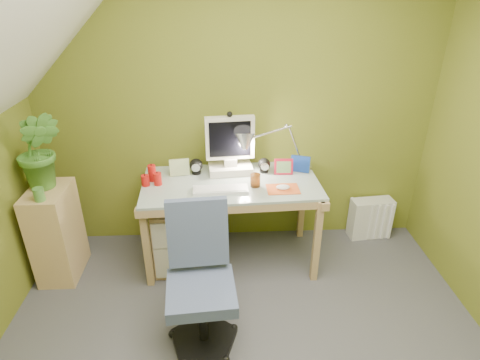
{
  "coord_description": "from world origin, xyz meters",
  "views": [
    {
      "loc": [
        -0.12,
        -1.5,
        2.12
      ],
      "look_at": [
        0.0,
        1.0,
        0.85
      ],
      "focal_mm": 30.0,
      "sensor_mm": 36.0,
      "label": 1
    }
  ],
  "objects_px": {
    "task_chair": "(201,292)",
    "radiator": "(370,218)",
    "monitor": "(230,144)",
    "potted_plant": "(40,150)",
    "desk_lamp": "(288,137)",
    "desk": "(231,221)",
    "side_ledge": "(57,233)"
  },
  "relations": [
    {
      "from": "desk",
      "to": "radiator",
      "type": "relative_size",
      "value": 3.66
    },
    {
      "from": "desk_lamp",
      "to": "task_chair",
      "type": "xyz_separation_m",
      "value": [
        -0.66,
        -1.05,
        -0.59
      ]
    },
    {
      "from": "side_ledge",
      "to": "desk",
      "type": "bearing_deg",
      "value": 4.9
    },
    {
      "from": "monitor",
      "to": "side_ledge",
      "type": "bearing_deg",
      "value": -172.97
    },
    {
      "from": "side_ledge",
      "to": "radiator",
      "type": "bearing_deg",
      "value": 8.43
    },
    {
      "from": "desk",
      "to": "side_ledge",
      "type": "distance_m",
      "value": 1.35
    },
    {
      "from": "side_ledge",
      "to": "potted_plant",
      "type": "xyz_separation_m",
      "value": [
        0.0,
        0.05,
        0.66
      ]
    },
    {
      "from": "desk_lamp",
      "to": "radiator",
      "type": "distance_m",
      "value": 1.16
    },
    {
      "from": "desk",
      "to": "radiator",
      "type": "height_order",
      "value": "desk"
    },
    {
      "from": "monitor",
      "to": "radiator",
      "type": "xyz_separation_m",
      "value": [
        1.26,
        0.09,
        -0.78
      ]
    },
    {
      "from": "monitor",
      "to": "potted_plant",
      "type": "height_order",
      "value": "potted_plant"
    },
    {
      "from": "radiator",
      "to": "task_chair",
      "type": "bearing_deg",
      "value": -148.18
    },
    {
      "from": "task_chair",
      "to": "side_ledge",
      "type": "bearing_deg",
      "value": 141.76
    },
    {
      "from": "monitor",
      "to": "desk",
      "type": "bearing_deg",
      "value": -95.38
    },
    {
      "from": "monitor",
      "to": "desk_lamp",
      "type": "relative_size",
      "value": 0.83
    },
    {
      "from": "task_chair",
      "to": "radiator",
      "type": "distance_m",
      "value": 1.87
    },
    {
      "from": "desk_lamp",
      "to": "side_ledge",
      "type": "relative_size",
      "value": 0.79
    },
    {
      "from": "monitor",
      "to": "radiator",
      "type": "relative_size",
      "value": 1.32
    },
    {
      "from": "potted_plant",
      "to": "monitor",
      "type": "bearing_deg",
      "value": 10.36
    },
    {
      "from": "desk",
      "to": "monitor",
      "type": "distance_m",
      "value": 0.63
    },
    {
      "from": "desk",
      "to": "side_ledge",
      "type": "xyz_separation_m",
      "value": [
        -1.34,
        -0.12,
        0.01
      ]
    },
    {
      "from": "desk",
      "to": "radiator",
      "type": "xyz_separation_m",
      "value": [
        1.26,
        0.27,
        -0.18
      ]
    },
    {
      "from": "desk_lamp",
      "to": "desk",
      "type": "bearing_deg",
      "value": -166.42
    },
    {
      "from": "desk_lamp",
      "to": "task_chair",
      "type": "relative_size",
      "value": 0.69
    },
    {
      "from": "desk_lamp",
      "to": "radiator",
      "type": "xyz_separation_m",
      "value": [
        0.81,
        0.09,
        -0.83
      ]
    },
    {
      "from": "monitor",
      "to": "side_ledge",
      "type": "distance_m",
      "value": 1.49
    },
    {
      "from": "potted_plant",
      "to": "task_chair",
      "type": "xyz_separation_m",
      "value": [
        1.13,
        -0.8,
        -0.61
      ]
    },
    {
      "from": "task_chair",
      "to": "desk",
      "type": "bearing_deg",
      "value": 71.99
    },
    {
      "from": "desk",
      "to": "task_chair",
      "type": "xyz_separation_m",
      "value": [
        -0.21,
        -0.87,
        0.06
      ]
    },
    {
      "from": "desk",
      "to": "potted_plant",
      "type": "xyz_separation_m",
      "value": [
        -1.34,
        -0.07,
        0.67
      ]
    },
    {
      "from": "potted_plant",
      "to": "task_chair",
      "type": "bearing_deg",
      "value": -35.35
    },
    {
      "from": "task_chair",
      "to": "desk_lamp",
      "type": "bearing_deg",
      "value": 53.34
    }
  ]
}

